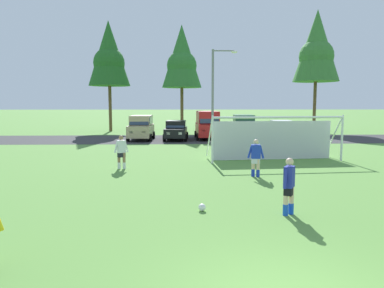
{
  "coord_description": "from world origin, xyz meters",
  "views": [
    {
      "loc": [
        -1.69,
        -5.19,
        3.14
      ],
      "look_at": [
        -1.21,
        9.53,
        1.52
      ],
      "focal_mm": 33.85,
      "sensor_mm": 36.0,
      "label": 1
    }
  ],
  "objects_px": {
    "player_midfield_center": "(121,152)",
    "parked_car_slot_left": "(176,130)",
    "player_striker_near": "(289,186)",
    "soccer_goal": "(274,137)",
    "player_defender_far": "(256,158)",
    "parked_car_slot_far_left": "(141,127)",
    "parked_car_slot_center_left": "(208,124)",
    "parked_car_slot_center": "(244,126)",
    "parked_car_slot_center_right": "(282,130)",
    "street_lamp": "(215,96)",
    "soccer_ball": "(202,207)"
  },
  "relations": [
    {
      "from": "player_midfield_center",
      "to": "parked_car_slot_left",
      "type": "height_order",
      "value": "parked_car_slot_left"
    },
    {
      "from": "player_striker_near",
      "to": "soccer_goal",
      "type": "bearing_deg",
      "value": 77.82
    },
    {
      "from": "player_defender_far",
      "to": "parked_car_slot_far_left",
      "type": "relative_size",
      "value": 0.35
    },
    {
      "from": "soccer_goal",
      "to": "parked_car_slot_center_left",
      "type": "xyz_separation_m",
      "value": [
        -2.79,
        12.63,
        0.05
      ]
    },
    {
      "from": "soccer_goal",
      "to": "player_striker_near",
      "type": "height_order",
      "value": "soccer_goal"
    },
    {
      "from": "player_striker_near",
      "to": "parked_car_slot_far_left",
      "type": "relative_size",
      "value": 0.35
    },
    {
      "from": "parked_car_slot_center",
      "to": "parked_car_slot_center_right",
      "type": "xyz_separation_m",
      "value": [
        3.09,
        -1.78,
        -0.24
      ]
    },
    {
      "from": "soccer_goal",
      "to": "player_midfield_center",
      "type": "bearing_deg",
      "value": -162.19
    },
    {
      "from": "parked_car_slot_center_left",
      "to": "parked_car_slot_far_left",
      "type": "bearing_deg",
      "value": -173.81
    },
    {
      "from": "player_defender_far",
      "to": "player_striker_near",
      "type": "bearing_deg",
      "value": -92.08
    },
    {
      "from": "player_defender_far",
      "to": "parked_car_slot_center_left",
      "type": "height_order",
      "value": "parked_car_slot_center_left"
    },
    {
      "from": "parked_car_slot_center_right",
      "to": "street_lamp",
      "type": "distance_m",
      "value": 8.17
    },
    {
      "from": "parked_car_slot_far_left",
      "to": "parked_car_slot_left",
      "type": "distance_m",
      "value": 3.12
    },
    {
      "from": "parked_car_slot_far_left",
      "to": "parked_car_slot_center_left",
      "type": "bearing_deg",
      "value": 6.19
    },
    {
      "from": "parked_car_slot_left",
      "to": "player_defender_far",
      "type": "bearing_deg",
      "value": -77.5
    },
    {
      "from": "soccer_ball",
      "to": "parked_car_slot_center",
      "type": "bearing_deg",
      "value": 77.13
    },
    {
      "from": "parked_car_slot_far_left",
      "to": "street_lamp",
      "type": "height_order",
      "value": "street_lamp"
    },
    {
      "from": "player_midfield_center",
      "to": "parked_car_slot_center_left",
      "type": "xyz_separation_m",
      "value": [
        5.36,
        15.25,
        0.52
      ]
    },
    {
      "from": "player_midfield_center",
      "to": "parked_car_slot_center_left",
      "type": "relative_size",
      "value": 0.34
    },
    {
      "from": "parked_car_slot_center_left",
      "to": "parked_car_slot_center",
      "type": "xyz_separation_m",
      "value": [
        3.44,
        0.75,
        -0.23
      ]
    },
    {
      "from": "soccer_ball",
      "to": "soccer_goal",
      "type": "distance_m",
      "value": 10.9
    },
    {
      "from": "player_defender_far",
      "to": "parked_car_slot_center_right",
      "type": "bearing_deg",
      "value": 70.65
    },
    {
      "from": "parked_car_slot_center_right",
      "to": "player_striker_near",
      "type": "bearing_deg",
      "value": -105.22
    },
    {
      "from": "player_defender_far",
      "to": "parked_car_slot_center_right",
      "type": "relative_size",
      "value": 0.38
    },
    {
      "from": "soccer_ball",
      "to": "street_lamp",
      "type": "distance_m",
      "value": 17.66
    },
    {
      "from": "parked_car_slot_center",
      "to": "parked_car_slot_center_right",
      "type": "relative_size",
      "value": 1.09
    },
    {
      "from": "soccer_goal",
      "to": "player_midfield_center",
      "type": "xyz_separation_m",
      "value": [
        -8.16,
        -2.62,
        -0.47
      ]
    },
    {
      "from": "player_striker_near",
      "to": "parked_car_slot_far_left",
      "type": "distance_m",
      "value": 23.15
    },
    {
      "from": "parked_car_slot_center",
      "to": "parked_car_slot_center_right",
      "type": "height_order",
      "value": "parked_car_slot_center"
    },
    {
      "from": "player_midfield_center",
      "to": "parked_car_slot_far_left",
      "type": "relative_size",
      "value": 0.35
    },
    {
      "from": "player_striker_near",
      "to": "player_defender_far",
      "type": "bearing_deg",
      "value": 87.92
    },
    {
      "from": "soccer_goal",
      "to": "parked_car_slot_far_left",
      "type": "height_order",
      "value": "soccer_goal"
    },
    {
      "from": "soccer_ball",
      "to": "parked_car_slot_far_left",
      "type": "xyz_separation_m",
      "value": [
        -4.09,
        21.77,
        1.0
      ]
    },
    {
      "from": "player_midfield_center",
      "to": "parked_car_slot_center",
      "type": "relative_size",
      "value": 0.35
    },
    {
      "from": "parked_car_slot_center",
      "to": "street_lamp",
      "type": "bearing_deg",
      "value": -118.62
    },
    {
      "from": "soccer_ball",
      "to": "parked_car_slot_center",
      "type": "distance_m",
      "value": 23.78
    },
    {
      "from": "player_striker_near",
      "to": "player_defender_far",
      "type": "height_order",
      "value": "same"
    },
    {
      "from": "soccer_goal",
      "to": "parked_car_slot_left",
      "type": "xyz_separation_m",
      "value": [
        -5.65,
        11.68,
        -0.42
      ]
    },
    {
      "from": "parked_car_slot_left",
      "to": "soccer_goal",
      "type": "bearing_deg",
      "value": -64.19
    },
    {
      "from": "parked_car_slot_left",
      "to": "parked_car_slot_center",
      "type": "height_order",
      "value": "parked_car_slot_center"
    },
    {
      "from": "parked_car_slot_far_left",
      "to": "parked_car_slot_left",
      "type": "bearing_deg",
      "value": -5.63
    },
    {
      "from": "soccer_goal",
      "to": "soccer_ball",
      "type": "bearing_deg",
      "value": -115.41
    },
    {
      "from": "soccer_goal",
      "to": "player_defender_far",
      "type": "height_order",
      "value": "soccer_goal"
    },
    {
      "from": "soccer_ball",
      "to": "player_midfield_center",
      "type": "xyz_separation_m",
      "value": [
        -3.51,
        7.16,
        0.71
      ]
    },
    {
      "from": "parked_car_slot_far_left",
      "to": "player_striker_near",
      "type": "bearing_deg",
      "value": -73.6
    },
    {
      "from": "parked_car_slot_center",
      "to": "player_defender_far",
      "type": "bearing_deg",
      "value": -98.33
    },
    {
      "from": "parked_car_slot_left",
      "to": "parked_car_slot_center_right",
      "type": "distance_m",
      "value": 9.38
    },
    {
      "from": "parked_car_slot_center_left",
      "to": "player_defender_far",
      "type": "bearing_deg",
      "value": -87.41
    },
    {
      "from": "player_striker_near",
      "to": "parked_car_slot_center_left",
      "type": "relative_size",
      "value": 0.34
    },
    {
      "from": "player_striker_near",
      "to": "parked_car_slot_center_right",
      "type": "xyz_separation_m",
      "value": [
        5.94,
        21.82,
        0.05
      ]
    }
  ]
}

